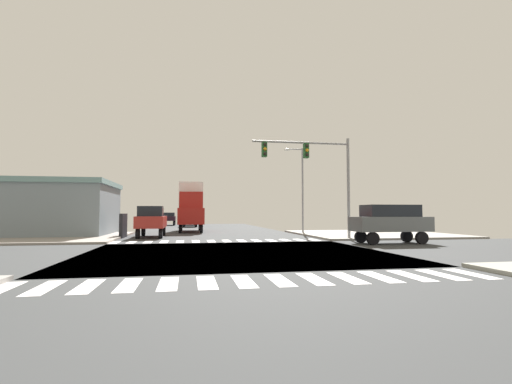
% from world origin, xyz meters
% --- Properties ---
extents(ground, '(90.00, 90.00, 0.05)m').
position_xyz_m(ground, '(0.00, 0.00, -0.03)').
color(ground, '#353638').
extents(sidewalk_corner_ne, '(12.00, 12.00, 0.14)m').
position_xyz_m(sidewalk_corner_ne, '(13.00, 12.00, 0.07)').
color(sidewalk_corner_ne, gray).
rests_on(sidewalk_corner_ne, ground).
extents(sidewalk_corner_nw, '(12.00, 12.00, 0.14)m').
position_xyz_m(sidewalk_corner_nw, '(-13.00, 12.00, 0.07)').
color(sidewalk_corner_nw, gray).
rests_on(sidewalk_corner_nw, ground).
extents(crosswalk_near, '(13.50, 2.00, 0.01)m').
position_xyz_m(crosswalk_near, '(-0.25, -7.30, 0.00)').
color(crosswalk_near, white).
rests_on(crosswalk_near, ground).
extents(crosswalk_far, '(13.50, 2.00, 0.01)m').
position_xyz_m(crosswalk_far, '(-0.25, 7.30, 0.00)').
color(crosswalk_far, white).
rests_on(crosswalk_far, ground).
extents(traffic_signal_mast, '(6.87, 0.55, 7.04)m').
position_xyz_m(traffic_signal_mast, '(6.11, 6.86, 5.20)').
color(traffic_signal_mast, gray).
rests_on(traffic_signal_mast, ground).
extents(street_lamp, '(1.78, 0.32, 7.59)m').
position_xyz_m(street_lamp, '(7.45, 14.33, 4.57)').
color(street_lamp, gray).
rests_on(street_lamp, ground).
extents(bank_building, '(17.26, 8.72, 4.42)m').
position_xyz_m(bank_building, '(-16.28, 15.28, 2.22)').
color(bank_building, gray).
rests_on(bank_building, ground).
extents(sedan_nearside_1, '(1.80, 4.30, 1.88)m').
position_xyz_m(sedan_nearside_1, '(-5.00, 39.70, 1.12)').
color(sedan_nearside_1, black).
rests_on(sedan_nearside_1, ground).
extents(box_truck_farside_1, '(2.40, 7.20, 4.85)m').
position_xyz_m(box_truck_farside_1, '(-2.00, 20.21, 2.56)').
color(box_truck_farside_1, black).
rests_on(box_truck_farside_1, ground).
extents(suv_crossing_1, '(4.60, 1.96, 2.34)m').
position_xyz_m(suv_crossing_1, '(9.84, 3.50, 1.39)').
color(suv_crossing_1, black).
rests_on(suv_crossing_1, ground).
extents(suv_leading_3, '(1.96, 4.60, 2.34)m').
position_xyz_m(suv_leading_3, '(-2.00, 33.26, 1.39)').
color(suv_leading_3, black).
rests_on(suv_leading_3, ground).
extents(pickup_trailing_1, '(2.00, 5.10, 2.35)m').
position_xyz_m(pickup_trailing_1, '(-5.00, 12.08, 1.29)').
color(pickup_trailing_1, black).
rests_on(pickup_trailing_1, ground).
extents(sedan_middle_2, '(1.80, 4.30, 1.88)m').
position_xyz_m(sedan_middle_2, '(-2.00, 39.69, 1.12)').
color(sedan_middle_2, black).
rests_on(sedan_middle_2, ground).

